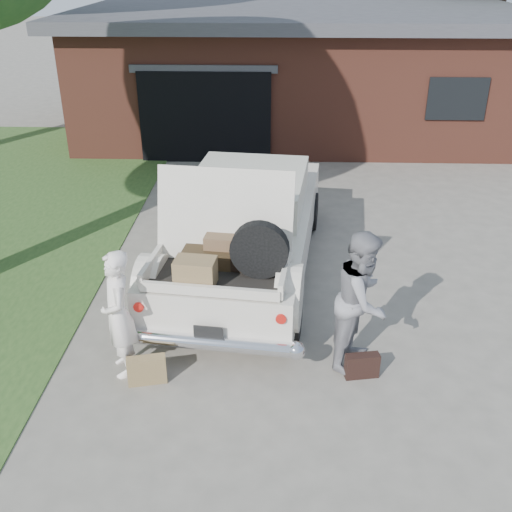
{
  "coord_description": "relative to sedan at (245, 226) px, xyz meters",
  "views": [
    {
      "loc": [
        0.25,
        -6.47,
        4.71
      ],
      "look_at": [
        0.0,
        0.6,
        1.1
      ],
      "focal_mm": 42.0,
      "sensor_mm": 36.0,
      "label": 1
    }
  ],
  "objects": [
    {
      "name": "ground",
      "position": [
        0.23,
        -2.21,
        -0.81
      ],
      "size": [
        90.0,
        90.0,
        0.0
      ],
      "primitive_type": "plane",
      "color": "gray",
      "rests_on": "ground"
    },
    {
      "name": "house",
      "position": [
        1.21,
        9.26,
        0.86
      ],
      "size": [
        12.8,
        7.8,
        3.3
      ],
      "color": "brown",
      "rests_on": "ground"
    },
    {
      "name": "sedan",
      "position": [
        0.0,
        0.0,
        0.0
      ],
      "size": [
        2.72,
        5.69,
        2.25
      ],
      "rotation": [
        0.0,
        0.0,
        -0.12
      ],
      "color": "silver",
      "rests_on": "ground"
    },
    {
      "name": "woman_left",
      "position": [
        -1.39,
        -2.67,
        0.02
      ],
      "size": [
        0.58,
        0.7,
        1.65
      ],
      "primitive_type": "imported",
      "rotation": [
        0.0,
        0.0,
        -1.21
      ],
      "color": "white",
      "rests_on": "ground"
    },
    {
      "name": "woman_right",
      "position": [
        1.56,
        -2.37,
        0.1
      ],
      "size": [
        0.99,
        1.08,
        1.81
      ],
      "primitive_type": "imported",
      "rotation": [
        0.0,
        0.0,
        1.15
      ],
      "color": "gray",
      "rests_on": "ground"
    },
    {
      "name": "suitcase_left",
      "position": [
        -1.05,
        -2.91,
        -0.63
      ],
      "size": [
        0.49,
        0.25,
        0.36
      ],
      "primitive_type": "cube",
      "rotation": [
        0.0,
        0.0,
        0.23
      ],
      "color": "#957A4C",
      "rests_on": "ground"
    },
    {
      "name": "suitcase_right",
      "position": [
        1.57,
        -2.7,
        -0.64
      ],
      "size": [
        0.44,
        0.21,
        0.32
      ],
      "primitive_type": "cube",
      "rotation": [
        0.0,
        0.0,
        0.18
      ],
      "color": "black",
      "rests_on": "ground"
    }
  ]
}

